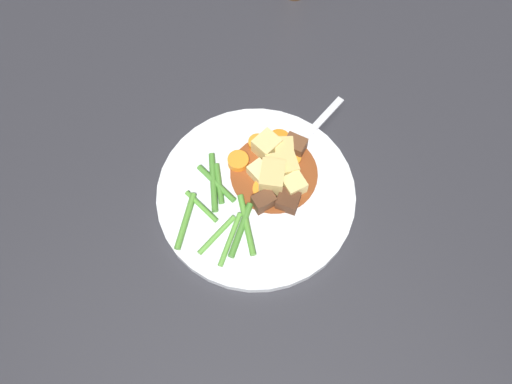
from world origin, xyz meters
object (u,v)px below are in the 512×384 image
object	(u,v)px
carrot_slice_0	(279,141)
carrot_slice_3	(292,158)
potato_chunk_4	(259,172)
meat_chunk_0	(288,201)
dinner_plate	(256,194)
meat_chunk_1	(295,146)
meat_chunk_2	(267,200)
carrot_slice_1	(258,144)
potato_chunk_3	(294,185)
fork	(300,143)
potato_chunk_5	(284,149)
potato_chunk_1	(282,167)
potato_chunk_0	(267,146)
carrot_slice_4	(235,163)
potato_chunk_2	(272,177)
carrot_slice_2	(266,190)

from	to	relation	value
carrot_slice_0	carrot_slice_3	world-z (taller)	carrot_slice_0
potato_chunk_4	meat_chunk_0	distance (m)	0.06
dinner_plate	meat_chunk_1	size ratio (longest dim) A/B	9.32
carrot_slice_0	meat_chunk_1	xyz separation A→B (m)	(0.01, -0.02, 0.01)
dinner_plate	meat_chunk_2	bearing A→B (deg)	-78.47
potato_chunk_4	meat_chunk_2	world-z (taller)	meat_chunk_2
dinner_plate	carrot_slice_3	distance (m)	0.07
dinner_plate	potato_chunk_4	size ratio (longest dim) A/B	10.07
carrot_slice_1	potato_chunk_3	bearing A→B (deg)	-83.98
meat_chunk_1	fork	bearing A→B (deg)	22.36
potato_chunk_5	meat_chunk_0	distance (m)	0.07
meat_chunk_1	carrot_slice_0	bearing A→B (deg)	122.79
carrot_slice_0	meat_chunk_2	bearing A→B (deg)	-130.48
carrot_slice_1	fork	bearing A→B (deg)	-25.46
meat_chunk_1	potato_chunk_1	bearing A→B (deg)	-148.80
potato_chunk_0	potato_chunk_4	bearing A→B (deg)	-134.92
potato_chunk_0	carrot_slice_4	bearing A→B (deg)	177.67
dinner_plate	potato_chunk_3	xyz separation A→B (m)	(0.04, -0.02, 0.02)
dinner_plate	carrot_slice_0	bearing A→B (deg)	37.65
potato_chunk_5	potato_chunk_1	bearing A→B (deg)	-126.06
carrot_slice_1	carrot_slice_3	xyz separation A→B (m)	(0.03, -0.04, -0.00)
potato_chunk_2	meat_chunk_2	world-z (taller)	potato_chunk_2
potato_chunk_0	fork	xyz separation A→B (m)	(0.05, -0.01, -0.01)
fork	meat_chunk_1	bearing A→B (deg)	-157.64
potato_chunk_3	meat_chunk_2	xyz separation A→B (m)	(-0.04, 0.00, -0.00)
carrot_slice_1	potato_chunk_3	distance (m)	0.08
carrot_slice_0	carrot_slice_4	distance (m)	0.07
carrot_slice_4	meat_chunk_0	bearing A→B (deg)	-69.22
potato_chunk_1	potato_chunk_3	xyz separation A→B (m)	(0.00, -0.03, -0.00)
carrot_slice_3	meat_chunk_0	world-z (taller)	meat_chunk_0
meat_chunk_2	potato_chunk_2	bearing A→B (deg)	47.99
carrot_slice_1	potato_chunk_4	size ratio (longest dim) A/B	0.98
carrot_slice_2	potato_chunk_0	distance (m)	0.06
meat_chunk_0	meat_chunk_1	bearing A→B (deg)	52.57
potato_chunk_3	potato_chunk_0	bearing A→B (deg)	91.77
potato_chunk_4	meat_chunk_1	distance (m)	0.06
potato_chunk_3	potato_chunk_4	world-z (taller)	potato_chunk_3
potato_chunk_1	potato_chunk_2	bearing A→B (deg)	-158.09
potato_chunk_1	meat_chunk_2	world-z (taller)	potato_chunk_1
carrot_slice_4	meat_chunk_2	xyz separation A→B (m)	(0.01, -0.07, 0.00)
potato_chunk_5	fork	xyz separation A→B (m)	(0.03, 0.00, -0.01)
potato_chunk_0	fork	bearing A→B (deg)	-14.41
carrot_slice_1	potato_chunk_2	distance (m)	0.06
potato_chunk_1	meat_chunk_0	xyz separation A→B (m)	(-0.02, -0.04, -0.00)
dinner_plate	carrot_slice_3	size ratio (longest dim) A/B	10.83
potato_chunk_5	fork	world-z (taller)	potato_chunk_5
carrot_slice_0	potato_chunk_1	distance (m)	0.04
potato_chunk_2	fork	size ratio (longest dim) A/B	0.23
potato_chunk_4	potato_chunk_0	bearing A→B (deg)	45.08
carrot_slice_1	carrot_slice_3	size ratio (longest dim) A/B	1.05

